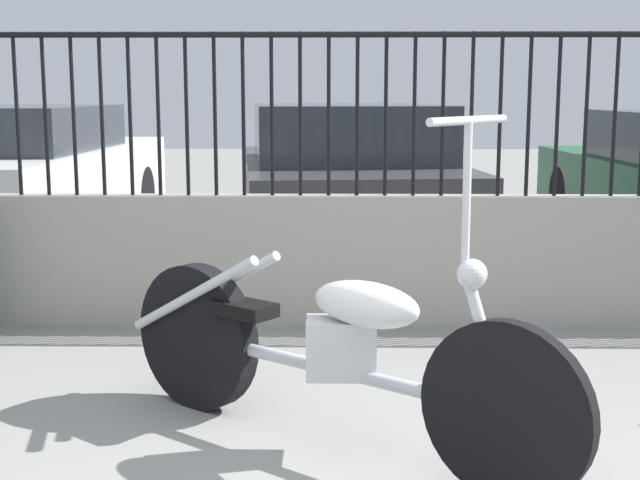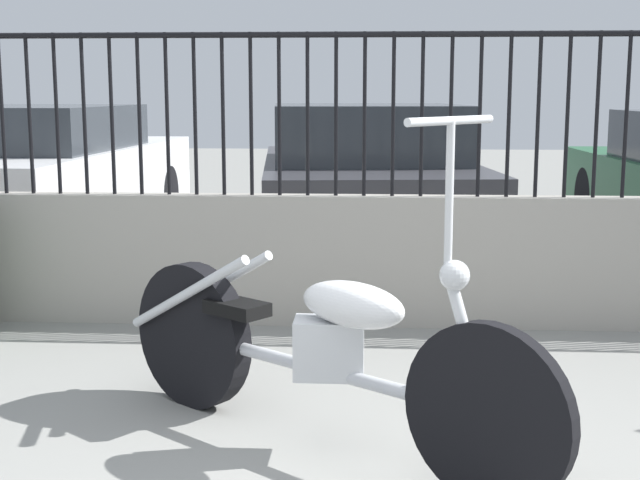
% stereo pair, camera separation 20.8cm
% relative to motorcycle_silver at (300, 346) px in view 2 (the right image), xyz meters
% --- Properties ---
extents(low_wall, '(10.46, 0.18, 0.82)m').
position_rel_motorcycle_silver_xyz_m(low_wall, '(0.32, 1.93, -0.01)').
color(low_wall, '#9E998E').
rests_on(low_wall, ground_plane).
extents(fence_railing, '(10.46, 0.04, 0.99)m').
position_rel_motorcycle_silver_xyz_m(fence_railing, '(0.32, 1.93, 1.04)').
color(fence_railing, black).
rests_on(fence_railing, low_wall).
extents(motorcycle_silver, '(1.85, 1.46, 1.38)m').
position_rel_motorcycle_silver_xyz_m(motorcycle_silver, '(0.00, 0.00, 0.00)').
color(motorcycle_silver, black).
rests_on(motorcycle_silver, ground_plane).
extents(car_white, '(1.94, 4.55, 1.32)m').
position_rel_motorcycle_silver_xyz_m(car_white, '(-2.91, 4.76, 0.27)').
color(car_white, black).
rests_on(car_white, ground_plane).
extents(car_dark_grey, '(2.31, 4.23, 1.33)m').
position_rel_motorcycle_silver_xyz_m(car_dark_grey, '(0.21, 4.91, 0.26)').
color(car_dark_grey, black).
rests_on(car_dark_grey, ground_plane).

